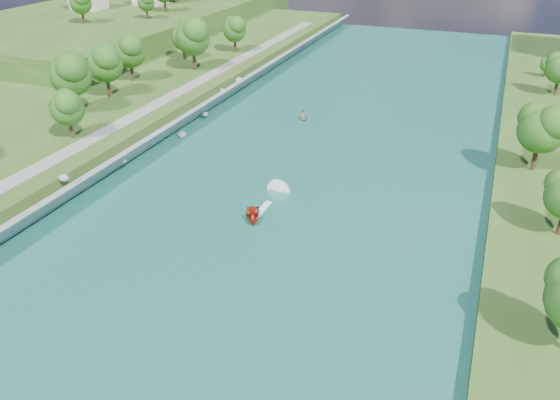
% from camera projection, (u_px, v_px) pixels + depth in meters
% --- Properties ---
extents(ground, '(260.00, 260.00, 0.00)m').
position_uv_depth(ground, '(235.00, 251.00, 64.62)').
color(ground, '#2D5119').
rests_on(ground, ground).
extents(river_water, '(55.00, 240.00, 0.10)m').
position_uv_depth(river_water, '(294.00, 181.00, 80.94)').
color(river_water, '#175949').
rests_on(river_water, ground).
extents(berm_west, '(45.00, 240.00, 3.50)m').
position_uv_depth(berm_west, '(29.00, 126.00, 96.39)').
color(berm_west, '#2D5119').
rests_on(berm_west, ground).
extents(ridge_west, '(60.00, 120.00, 9.00)m').
position_uv_depth(ridge_west, '(127.00, 22.00, 166.92)').
color(ridge_west, '#2D5119').
rests_on(ridge_west, ground).
extents(riprap_bank, '(4.55, 236.00, 4.37)m').
position_uv_depth(riprap_bank, '(141.00, 147.00, 87.67)').
color(riprap_bank, slate).
rests_on(riprap_bank, ground).
extents(riverside_path, '(3.00, 200.00, 0.10)m').
position_uv_depth(riverside_path, '(109.00, 129.00, 89.84)').
color(riverside_path, gray).
rests_on(riverside_path, berm_west).
extents(motorboat, '(3.60, 18.76, 2.12)m').
position_uv_depth(motorboat, '(259.00, 210.00, 72.00)').
color(motorboat, '#B01F0E').
rests_on(motorboat, river_water).
extents(raft, '(3.25, 3.55, 1.72)m').
position_uv_depth(raft, '(303.00, 117.00, 104.07)').
color(raft, gray).
rests_on(raft, river_water).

